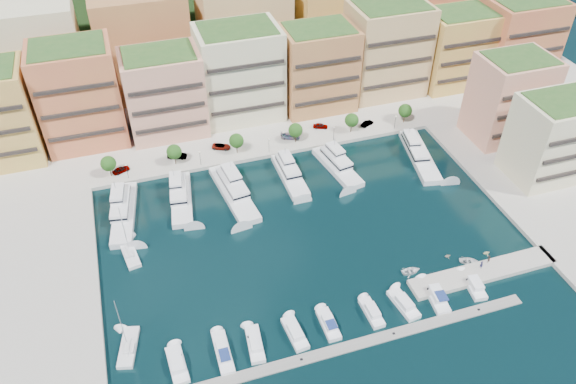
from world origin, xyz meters
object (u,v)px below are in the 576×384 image
Objects in this scene: cruiser_1 at (223,353)px; car_4 at (320,126)px; car_1 at (177,155)px; tree_0 at (108,164)px; cruiser_2 at (255,344)px; yacht_3 at (289,173)px; cruiser_3 at (295,333)px; tree_3 at (296,130)px; car_3 at (290,136)px; tree_1 at (174,152)px; tree_4 at (352,120)px; cruiser_5 at (372,313)px; cruiser_8 at (474,285)px; tender_2 at (469,261)px; person_0 at (481,264)px; cruiser_4 at (329,324)px; yacht_2 at (233,190)px; car_5 at (367,123)px; lamppost_3 at (334,131)px; car_2 at (221,146)px; yacht_0 at (123,210)px; lamppost_1 at (200,156)px; yacht_1 at (181,196)px; yacht_6 at (418,153)px; cruiser_7 at (436,296)px; lamppost_2 at (269,143)px; yacht_4 at (336,165)px; car_0 at (121,170)px; tender_0 at (411,271)px; tree_5 at (405,111)px; tender_1 at (447,256)px; lamppost_4 at (395,120)px; tree_2 at (236,141)px; lamppost_0 at (127,169)px; cruiser_0 at (177,365)px; cruiser_6 at (404,304)px; sailboat_0 at (129,348)px.

car_4 is (41.64, 62.48, 1.12)m from cruiser_1.
tree_0 is at bearing 118.01° from car_1.
cruiser_2 is (20.99, -58.09, -4.20)m from tree_0.
yacht_3 is 47.55m from cruiser_3.
tree_3 is 1.09× the size of car_3.
tree_4 is at bearing 0.00° from tree_1.
tree_3 is 0.79× the size of cruiser_5.
cruiser_8 is at bearing -148.93° from car_4.
person_0 is at bearing -142.28° from tender_2.
tree_4 is at bearing 63.65° from cruiser_4.
yacht_2 reaches higher than car_5.
lamppost_3 reaches higher than car_2.
yacht_0 reaches higher than tender_2.
lamppost_1 is 70.97m from person_0.
yacht_1 is at bearing 165.18° from car_2.
car_5 is at bearing 4.16° from tree_3.
yacht_3 reaches higher than tender_2.
cruiser_7 is at bearing -113.82° from yacht_6.
car_1 reaches higher than car_3.
yacht_4 reaches higher than lamppost_2.
yacht_0 is at bearing -175.96° from yacht_1.
car_0 reaches higher than cruiser_3.
yacht_0 reaches higher than cruiser_8.
car_4 reaches higher than tender_0.
tree_5 reaches higher than car_4.
lamppost_1 is 57.44m from cruiser_4.
car_2 is at bearing 131.32° from yacht_3.
tender_1 is (-0.66, 8.98, -0.18)m from cruiser_8.
tree_5 is 23.86m from car_4.
yacht_6 is at bearing -86.39° from lamppost_4.
person_0 is at bearing -134.76° from car_3.
tree_1 is 0.32× the size of yacht_3.
yacht_2 is at bearing 39.53° from person_0.
yacht_1 is 4.86× the size of tender_0.
tree_4 is 47.39m from car_1.
tree_4 is at bearing -70.44° from car_2.
car_5 is (-10.47, 1.57, -3.08)m from tree_5.
car_1 is (-63.23, 2.49, -2.94)m from tree_5.
car_0 is at bearing 133.11° from cruiser_7.
yacht_2 is (-30.65, -12.50, -2.62)m from lamppost_3.
tree_4 is 1.18× the size of car_2.
tree_2 reaches higher than tender_1.
yacht_1 is 1.04× the size of yacht_4.
cruiser_7 is 2.26× the size of car_4.
lamppost_3 is 55.91m from cruiser_7.
tender_0 is (52.19, -48.35, -3.41)m from lamppost_0.
car_1 reaches higher than cruiser_0.
car_2 is at bearing 110.00° from cruiser_6.
lamppost_3 is 1.04× the size of car_4.
cruiser_4 is 36.67m from sailboat_0.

